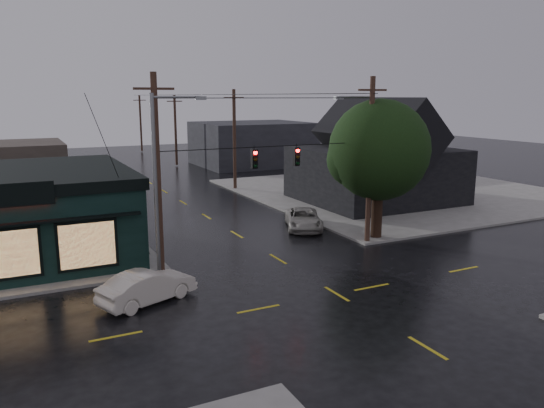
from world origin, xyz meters
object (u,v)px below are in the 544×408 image
utility_pole_nw (162,273)px  suv_silver (303,219)px  corner_tree (379,150)px  utility_pole_ne (367,243)px  sedan_cream (148,287)px

utility_pole_nw → suv_silver: size_ratio=2.06×
suv_silver → corner_tree: bearing=-33.2°
corner_tree → utility_pole_ne: (-1.10, -0.55, -5.69)m
corner_tree → sedan_cream: corner_tree is taller
utility_pole_nw → sedan_cream: utility_pole_nw is taller
utility_pole_ne → corner_tree: bearing=26.5°
corner_tree → suv_silver: bearing=123.0°
corner_tree → suv_silver: corner_tree is taller
utility_pole_ne → utility_pole_nw: bearing=180.0°
sedan_cream → suv_silver: (12.81, 8.56, -0.05)m
utility_pole_nw → suv_silver: (11.25, 4.94, 0.68)m
utility_pole_nw → suv_silver: 12.30m
utility_pole_ne → sedan_cream: 15.03m
utility_pole_nw → utility_pole_ne: bearing=0.0°
corner_tree → suv_silver: (-2.85, 4.39, -5.00)m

